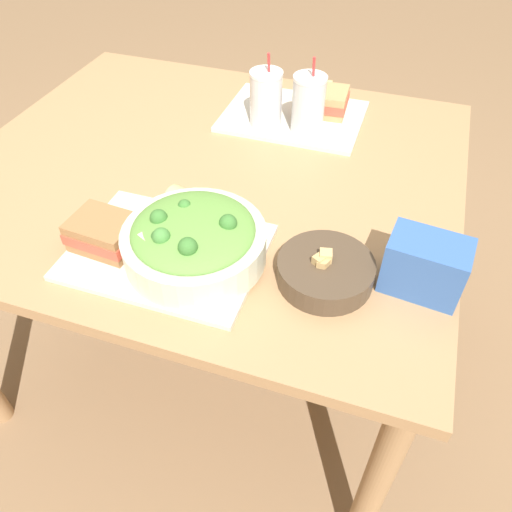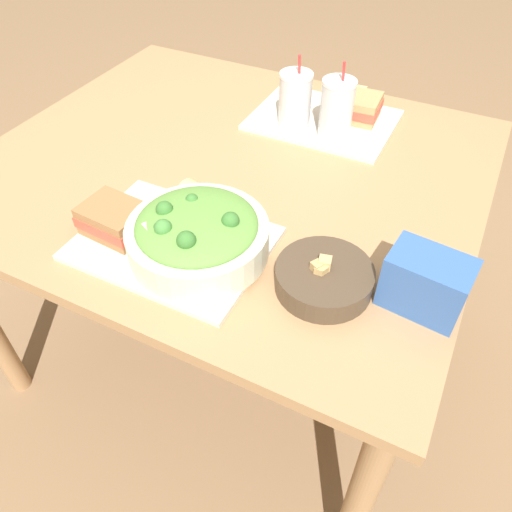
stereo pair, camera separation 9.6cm
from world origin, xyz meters
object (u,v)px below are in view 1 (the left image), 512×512
object	(u,v)px
baguette_far	(316,89)
drink_cup_dark	(266,100)
salad_bowl	(194,239)
chip_bag	(425,266)
drink_cup_red	(308,106)
sandwich_near	(104,233)
soup_bowl	(325,270)
baguette_near	(194,208)
sandwich_far	(324,101)

from	to	relation	value
baguette_far	drink_cup_dark	size ratio (longest dim) A/B	0.51
salad_bowl	chip_bag	bearing A→B (deg)	9.50
drink_cup_red	salad_bowl	bearing A→B (deg)	-99.23
sandwich_near	drink_cup_red	bearing A→B (deg)	68.43
drink_cup_red	soup_bowl	bearing A→B (deg)	-71.78
baguette_near	baguette_far	bearing A→B (deg)	6.87
soup_bowl	sandwich_far	size ratio (longest dim) A/B	1.37
sandwich_far	chip_bag	distance (m)	0.67
soup_bowl	drink_cup_dark	bearing A→B (deg)	119.04
soup_bowl	baguette_near	xyz separation A→B (m)	(-0.30, 0.08, 0.02)
sandwich_near	sandwich_far	xyz separation A→B (m)	(0.29, 0.69, 0.00)
salad_bowl	sandwich_far	xyz separation A→B (m)	(0.11, 0.66, -0.02)
salad_bowl	drink_cup_red	distance (m)	0.55
soup_bowl	salad_bowl	bearing A→B (deg)	-172.86
salad_bowl	baguette_near	distance (m)	0.12
chip_bag	sandwich_far	bearing A→B (deg)	125.30
sandwich_far	baguette_far	xyz separation A→B (m)	(-0.04, 0.07, -0.00)
soup_bowl	baguette_near	world-z (taller)	baguette_near
salad_bowl	sandwich_near	bearing A→B (deg)	-172.78
baguette_near	drink_cup_dark	xyz separation A→B (m)	(0.02, 0.43, 0.04)
baguette_near	drink_cup_red	xyz separation A→B (m)	(0.14, 0.43, 0.04)
baguette_near	chip_bag	world-z (taller)	chip_bag
baguette_far	salad_bowl	bearing A→B (deg)	172.02
sandwich_near	baguette_near	distance (m)	0.19
drink_cup_dark	drink_cup_red	world-z (taller)	drink_cup_red
sandwich_near	baguette_near	bearing A→B (deg)	48.22
sandwich_far	drink_cup_red	xyz separation A→B (m)	(-0.02, -0.12, 0.04)
chip_bag	drink_cup_red	bearing A→B (deg)	132.58
sandwich_near	baguette_far	bearing A→B (deg)	75.74
salad_bowl	drink_cup_red	world-z (taller)	drink_cup_red
soup_bowl	drink_cup_red	world-z (taller)	drink_cup_red
sandwich_near	baguette_far	world-z (taller)	sandwich_near
sandwich_far	baguette_far	distance (m)	0.08
soup_bowl	sandwich_near	size ratio (longest dim) A/B	1.33
soup_bowl	drink_cup_dark	distance (m)	0.59
soup_bowl	drink_cup_dark	size ratio (longest dim) A/B	0.94
soup_bowl	sandwich_near	xyz separation A→B (m)	(-0.44, -0.06, 0.02)
chip_bag	soup_bowl	bearing A→B (deg)	-160.64
baguette_near	sandwich_near	bearing A→B (deg)	151.22
baguette_near	chip_bag	size ratio (longest dim) A/B	0.88
sandwich_near	baguette_near	world-z (taller)	sandwich_near
baguette_far	chip_bag	distance (m)	0.75
sandwich_far	drink_cup_red	distance (m)	0.13
soup_bowl	chip_bag	xyz separation A→B (m)	(0.18, 0.04, 0.03)
sandwich_far	salad_bowl	bearing A→B (deg)	-102.55
drink_cup_red	chip_bag	xyz separation A→B (m)	(0.34, -0.47, -0.03)
baguette_far	drink_cup_dark	bearing A→B (deg)	150.54
baguette_near	salad_bowl	bearing A→B (deg)	-138.86
baguette_far	chip_bag	world-z (taller)	chip_bag
baguette_near	drink_cup_dark	world-z (taller)	drink_cup_dark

